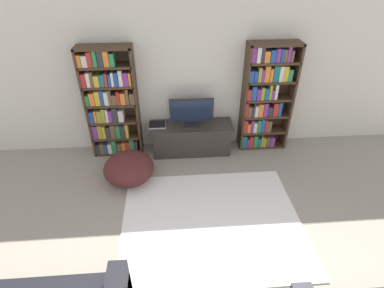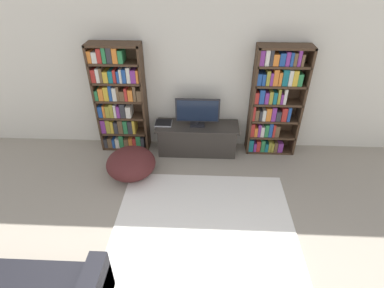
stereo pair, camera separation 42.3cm
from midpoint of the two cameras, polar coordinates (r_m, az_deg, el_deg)
The scene contains 8 objects.
wall_back at distance 4.95m, azimuth 2.84°, elevation 13.01°, with size 8.80×0.06×2.60m.
bookshelf_left at distance 5.08m, azimuth -11.30°, elevation 8.12°, with size 0.82×0.30×1.84m.
bookshelf_right at distance 5.10m, azimuth 17.66°, elevation 7.67°, with size 0.82×0.30×1.84m.
tv_stand at distance 5.16m, azimuth 3.35°, elevation 1.01°, with size 1.39×0.47×0.53m.
television at distance 4.90m, azimuth 3.54°, elevation 6.08°, with size 0.72×0.16×0.48m.
laptop at distance 5.06m, azimuth -3.08°, elevation 3.94°, with size 0.28×0.24×0.03m.
area_rug at distance 4.08m, azimuth 5.39°, elevation -14.85°, with size 2.34×1.91×0.02m.
beanbag_ottoman at distance 4.71m, azimuth -9.04°, elevation -3.77°, with size 0.76×0.76×0.43m, color #4C1E1E.
Camera 2 is at (0.18, -0.40, 3.07)m, focal length 28.00 mm.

